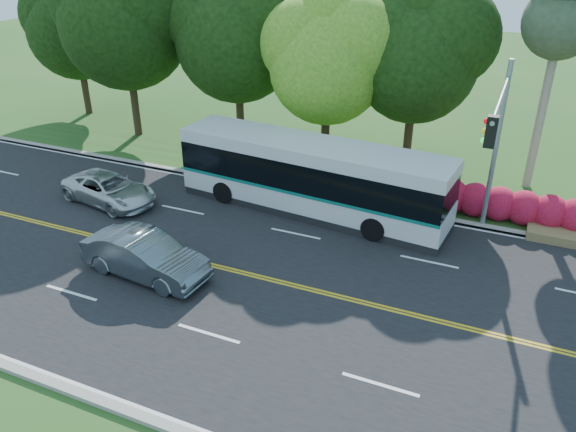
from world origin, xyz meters
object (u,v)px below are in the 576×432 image
at_px(suv, 109,189).
at_px(sedan, 145,256).
at_px(transit_bus, 311,178).
at_px(traffic_signal, 496,135).

bearing_deg(suv, sedan, -119.53).
height_order(transit_bus, sedan, transit_bus).
xyz_separation_m(transit_bus, sedan, (-3.54, -7.27, -0.78)).
distance_m(sedan, suv, 6.79).
bearing_deg(sedan, traffic_signal, -52.10).
height_order(traffic_signal, transit_bus, traffic_signal).
relative_size(transit_bus, sedan, 2.55).
height_order(sedan, suv, sedan).
bearing_deg(suv, traffic_signal, -70.63).
bearing_deg(sedan, suv, 55.39).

